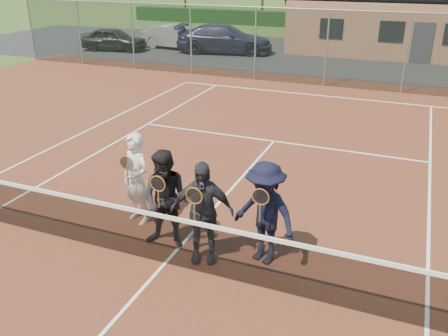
# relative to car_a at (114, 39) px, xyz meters

# --- Properties ---
(ground) EXTENTS (220.00, 220.00, 0.00)m
(ground) POSITION_rel_car_a_xyz_m (12.87, 2.50, -0.64)
(ground) COLOR #2E491A
(ground) RESTS_ON ground
(court_surface) EXTENTS (30.00, 30.00, 0.02)m
(court_surface) POSITION_rel_car_a_xyz_m (12.87, -17.50, -0.63)
(court_surface) COLOR #562819
(court_surface) RESTS_ON ground
(tarmac_carpark) EXTENTS (40.00, 12.00, 0.01)m
(tarmac_carpark) POSITION_rel_car_a_xyz_m (8.87, 2.50, -0.63)
(tarmac_carpark) COLOR black
(tarmac_carpark) RESTS_ON ground
(hedge_row) EXTENTS (40.00, 1.20, 1.10)m
(hedge_row) POSITION_rel_car_a_xyz_m (12.87, 14.50, -0.09)
(hedge_row) COLOR black
(hedge_row) RESTS_ON ground
(car_a) EXTENTS (3.94, 2.08, 1.28)m
(car_a) POSITION_rel_car_a_xyz_m (0.00, 0.00, 0.00)
(car_a) COLOR black
(car_a) RESTS_ON ground
(car_b) EXTENTS (4.17, 1.80, 1.34)m
(car_b) POSITION_rel_car_a_xyz_m (3.01, 1.91, 0.03)
(car_b) COLOR gray
(car_b) RESTS_ON ground
(car_c) EXTENTS (5.62, 3.12, 1.54)m
(car_c) POSITION_rel_car_a_xyz_m (6.19, 1.63, 0.13)
(car_c) COLOR #1C1C38
(car_c) RESTS_ON ground
(court_markings) EXTENTS (11.03, 23.83, 0.01)m
(court_markings) POSITION_rel_car_a_xyz_m (12.87, -17.50, -0.61)
(court_markings) COLOR white
(court_markings) RESTS_ON court_surface
(tennis_net) EXTENTS (11.68, 0.08, 1.10)m
(tennis_net) POSITION_rel_car_a_xyz_m (12.87, -17.50, -0.10)
(tennis_net) COLOR slate
(tennis_net) RESTS_ON ground
(perimeter_fence) EXTENTS (30.07, 0.07, 3.02)m
(perimeter_fence) POSITION_rel_car_a_xyz_m (12.87, -4.00, 0.89)
(perimeter_fence) COLOR slate
(perimeter_fence) RESTS_ON ground
(player_a) EXTENTS (0.76, 0.63, 1.80)m
(player_a) POSITION_rel_car_a_xyz_m (11.71, -16.42, 0.28)
(player_a) COLOR silver
(player_a) RESTS_ON court_surface
(player_b) EXTENTS (0.95, 0.78, 1.80)m
(player_b) POSITION_rel_car_a_xyz_m (12.66, -16.96, 0.28)
(player_b) COLOR black
(player_b) RESTS_ON court_surface
(player_c) EXTENTS (1.14, 0.75, 1.80)m
(player_c) POSITION_rel_car_a_xyz_m (13.40, -17.13, 0.28)
(player_c) COLOR #26252B
(player_c) RESTS_ON court_surface
(player_d) EXTENTS (1.31, 0.99, 1.80)m
(player_d) POSITION_rel_car_a_xyz_m (14.37, -16.77, 0.28)
(player_d) COLOR black
(player_d) RESTS_ON court_surface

